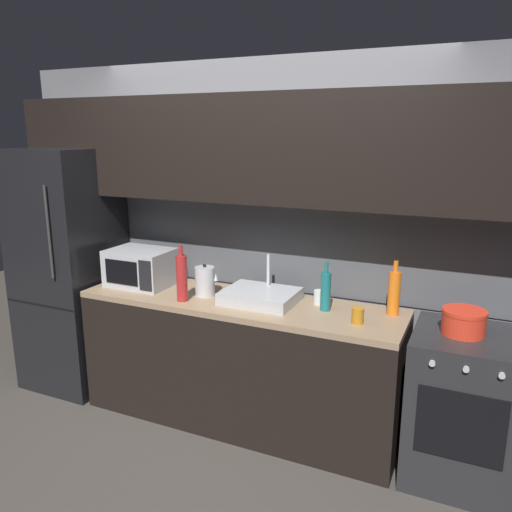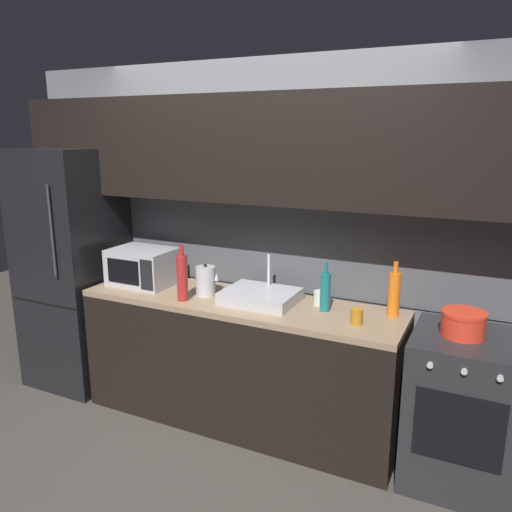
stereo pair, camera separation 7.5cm
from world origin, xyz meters
The scene contains 14 objects.
ground_plane centered at (0.00, 0.00, 0.00)m, with size 10.00×10.00×0.00m, color #3D3833.
back_wall centered at (0.00, 1.20, 1.55)m, with size 3.97×0.44×2.50m.
counter_run centered at (0.00, 0.90, 0.45)m, with size 2.23×0.60×0.90m.
refrigerator centered at (-1.49, 0.90, 0.94)m, with size 0.68×0.69×1.89m.
oven_range centered at (1.45, 0.90, 0.45)m, with size 0.60×0.62×0.90m.
microwave centered at (-0.81, 0.92, 1.04)m, with size 0.46×0.35×0.27m.
sink_basin centered at (0.15, 0.93, 0.94)m, with size 0.48×0.38×0.30m.
kettle centered at (-0.26, 0.90, 1.00)m, with size 0.17×0.14×0.23m.
wine_bottle_orange centered at (1.00, 1.05, 1.04)m, with size 0.08×0.08×0.34m.
wine_bottle_teal centered at (0.59, 0.95, 1.03)m, with size 0.06×0.06×0.32m.
wine_bottle_red centered at (-0.34, 0.73, 1.06)m, with size 0.07×0.07×0.38m.
mug_clear centered at (0.52, 1.05, 0.95)m, with size 0.07×0.07×0.09m, color silver.
mug_amber centered at (0.84, 0.81, 0.95)m, with size 0.07×0.07×0.09m, color #B27019.
cooking_pot centered at (1.41, 0.90, 0.97)m, with size 0.24×0.24×0.14m.
Camera 1 is at (1.46, -2.01, 2.00)m, focal length 35.43 mm.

